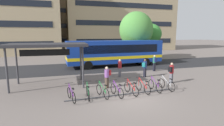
% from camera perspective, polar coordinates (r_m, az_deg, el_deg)
% --- Properties ---
extents(ground, '(200.00, 200.00, 0.00)m').
position_cam_1_polar(ground, '(11.20, 6.20, -11.48)').
color(ground, '#6B605B').
extents(bus_lane_asphalt, '(80.00, 7.20, 0.01)m').
position_cam_1_polar(bus_lane_asphalt, '(21.53, -5.01, -1.28)').
color(bus_lane_asphalt, '#232326').
rests_on(bus_lane_asphalt, ground).
extents(city_bus, '(12.14, 3.18, 3.20)m').
position_cam_1_polar(city_bus, '(21.83, 0.96, 3.60)').
color(city_bus, '#14389E').
rests_on(city_bus, ground).
extents(bike_rack, '(7.69, 0.42, 0.70)m').
position_cam_1_polar(bike_rack, '(11.75, 3.87, -9.94)').
color(bike_rack, '#47474C').
rests_on(bike_rack, ground).
extents(parked_bicycle_purple_0, '(0.58, 1.69, 0.99)m').
position_cam_1_polar(parked_bicycle_purple_0, '(10.93, -13.20, -10.08)').
color(parked_bicycle_purple_0, black).
rests_on(parked_bicycle_purple_0, ground).
extents(parked_bicycle_green_1, '(0.52, 1.72, 0.99)m').
position_cam_1_polar(parked_bicycle_green_1, '(11.11, -7.92, -9.58)').
color(parked_bicycle_green_1, black).
rests_on(parked_bicycle_green_1, ground).
extents(parked_bicycle_green_2, '(0.62, 1.68, 0.99)m').
position_cam_1_polar(parked_bicycle_green_2, '(11.28, -3.13, -9.21)').
color(parked_bicycle_green_2, black).
rests_on(parked_bicycle_green_2, ground).
extents(parked_bicycle_purple_3, '(0.54, 1.70, 0.99)m').
position_cam_1_polar(parked_bicycle_purple_3, '(11.40, 1.60, -9.00)').
color(parked_bicycle_purple_3, black).
rests_on(parked_bicycle_purple_3, ground).
extents(parked_bicycle_red_4, '(0.54, 1.70, 0.99)m').
position_cam_1_polar(parked_bicycle_red_4, '(11.86, 6.27, -8.32)').
color(parked_bicycle_red_4, black).
rests_on(parked_bicycle_red_4, ground).
extents(parked_bicycle_red_5, '(0.52, 1.70, 0.99)m').
position_cam_1_polar(parked_bicycle_red_5, '(12.31, 10.06, -7.74)').
color(parked_bicycle_red_5, black).
rests_on(parked_bicycle_red_5, ground).
extents(parked_bicycle_purple_6, '(0.52, 1.72, 0.99)m').
position_cam_1_polar(parked_bicycle_purple_6, '(12.81, 13.92, -7.19)').
color(parked_bicycle_purple_6, black).
rests_on(parked_bicycle_purple_6, ground).
extents(parked_bicycle_silver_7, '(0.52, 1.71, 0.99)m').
position_cam_1_polar(parked_bicycle_silver_7, '(13.31, 17.41, -6.72)').
color(parked_bicycle_silver_7, black).
rests_on(parked_bicycle_silver_7, ground).
extents(transit_shelter, '(5.97, 3.38, 3.29)m').
position_cam_1_polar(transit_shelter, '(14.03, -20.45, 5.14)').
color(transit_shelter, '#38383D').
rests_on(transit_shelter, ground).
extents(commuter_navy_pack_0, '(0.40, 0.57, 1.69)m').
position_cam_1_polar(commuter_navy_pack_0, '(16.35, 2.56, -1.22)').
color(commuter_navy_pack_0, '#565660').
rests_on(commuter_navy_pack_0, ground).
extents(commuter_teal_pack_1, '(0.60, 0.56, 1.70)m').
position_cam_1_polar(commuter_teal_pack_1, '(16.55, 10.69, -1.21)').
color(commuter_teal_pack_1, black).
rests_on(commuter_teal_pack_1, ground).
extents(commuter_red_pack_2, '(0.60, 0.55, 1.63)m').
position_cam_1_polar(commuter_red_pack_2, '(12.97, -1.61, -4.18)').
color(commuter_red_pack_2, '#47382D').
rests_on(commuter_red_pack_2, ground).
extents(commuter_navy_pack_3, '(0.35, 0.53, 1.76)m').
position_cam_1_polar(commuter_navy_pack_3, '(19.41, 13.77, 0.34)').
color(commuter_navy_pack_3, black).
rests_on(commuter_navy_pack_3, ground).
extents(commuter_black_pack_4, '(0.61, 0.52, 1.70)m').
position_cam_1_polar(commuter_black_pack_4, '(15.05, 18.87, -2.64)').
color(commuter_black_pack_4, '#565660').
rests_on(commuter_black_pack_4, ground).
extents(street_tree_0, '(3.77, 3.77, 5.79)m').
position_cam_1_polar(street_tree_0, '(31.23, 12.51, 9.25)').
color(street_tree_0, brown).
rests_on(street_tree_0, ground).
extents(street_tree_1, '(4.97, 4.97, 7.30)m').
position_cam_1_polar(street_tree_1, '(26.52, 7.91, 10.77)').
color(street_tree_1, brown).
rests_on(street_tree_1, ground).
extents(building_right_wing, '(26.52, 10.43, 16.15)m').
position_cam_1_polar(building_right_wing, '(46.17, 2.69, 14.47)').
color(building_right_wing, tan).
rests_on(building_right_wing, ground).
extents(building_centre_block, '(19.77, 13.56, 15.57)m').
position_cam_1_polar(building_centre_block, '(55.81, -10.97, 13.14)').
color(building_centre_block, tan).
rests_on(building_centre_block, ground).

